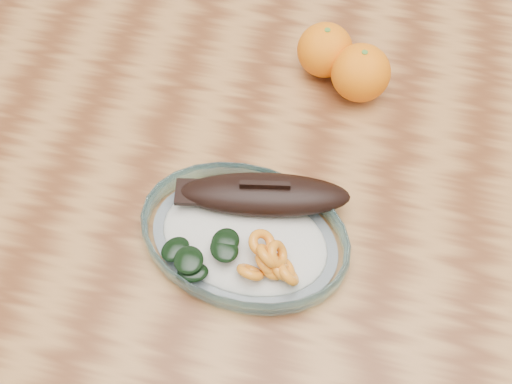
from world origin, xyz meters
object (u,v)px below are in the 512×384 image
Objects in this scene: dining_table at (305,217)px; orange_right at (361,73)px; plated_meal at (245,233)px; orange_left at (325,50)px.

orange_right is at bearing 76.98° from dining_table.
plated_meal and orange_left have the same top height.
dining_table is 2.35× the size of plated_meal.
dining_table is at bearing 67.23° from plated_meal.
orange_left is 0.06m from orange_right.
orange_right reaches higher than orange_left.
dining_table is at bearing -84.60° from orange_left.
plated_meal is (-0.06, -0.10, 0.12)m from dining_table.
orange_right is at bearing -30.52° from orange_left.
dining_table is 0.24m from orange_left.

